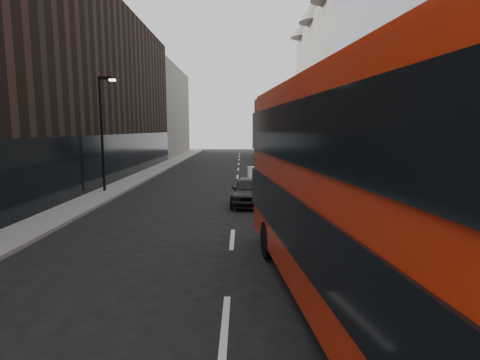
{
  "coord_description": "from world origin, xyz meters",
  "views": [
    {
      "loc": [
        0.34,
        -5.21,
        3.98
      ],
      "look_at": [
        0.29,
        5.66,
        2.5
      ],
      "focal_mm": 28.0,
      "sensor_mm": 36.0,
      "label": 1
    }
  ],
  "objects_px": {
    "grey_bus": "(269,144)",
    "car_c": "(269,172)",
    "car_b": "(256,175)",
    "car_a": "(249,190)",
    "red_bus": "(369,187)",
    "street_lamp": "(103,126)"
  },
  "relations": [
    {
      "from": "car_a",
      "to": "car_c",
      "type": "bearing_deg",
      "value": 84.41
    },
    {
      "from": "car_b",
      "to": "car_a",
      "type": "bearing_deg",
      "value": -95.5
    },
    {
      "from": "red_bus",
      "to": "car_b",
      "type": "height_order",
      "value": "red_bus"
    },
    {
      "from": "grey_bus",
      "to": "car_b",
      "type": "height_order",
      "value": "grey_bus"
    },
    {
      "from": "grey_bus",
      "to": "car_a",
      "type": "bearing_deg",
      "value": -92.06
    },
    {
      "from": "grey_bus",
      "to": "car_c",
      "type": "xyz_separation_m",
      "value": [
        -1.55,
        -22.31,
        -1.32
      ]
    },
    {
      "from": "red_bus",
      "to": "car_a",
      "type": "distance_m",
      "value": 12.69
    },
    {
      "from": "street_lamp",
      "to": "grey_bus",
      "type": "distance_m",
      "value": 31.1
    },
    {
      "from": "car_a",
      "to": "street_lamp",
      "type": "bearing_deg",
      "value": 163.68
    },
    {
      "from": "car_c",
      "to": "car_b",
      "type": "bearing_deg",
      "value": -110.12
    },
    {
      "from": "car_c",
      "to": "street_lamp",
      "type": "bearing_deg",
      "value": -142.78
    },
    {
      "from": "car_a",
      "to": "car_b",
      "type": "relative_size",
      "value": 1.14
    },
    {
      "from": "car_b",
      "to": "car_c",
      "type": "xyz_separation_m",
      "value": [
        1.08,
        2.09,
        -0.0
      ]
    },
    {
      "from": "red_bus",
      "to": "grey_bus",
      "type": "bearing_deg",
      "value": 82.16
    },
    {
      "from": "street_lamp",
      "to": "grey_bus",
      "type": "height_order",
      "value": "street_lamp"
    },
    {
      "from": "red_bus",
      "to": "grey_bus",
      "type": "relative_size",
      "value": 1.14
    },
    {
      "from": "car_b",
      "to": "car_c",
      "type": "height_order",
      "value": "car_b"
    },
    {
      "from": "red_bus",
      "to": "grey_bus",
      "type": "height_order",
      "value": "red_bus"
    },
    {
      "from": "grey_bus",
      "to": "car_b",
      "type": "bearing_deg",
      "value": -92.25
    },
    {
      "from": "street_lamp",
      "to": "red_bus",
      "type": "height_order",
      "value": "street_lamp"
    },
    {
      "from": "car_a",
      "to": "car_b",
      "type": "height_order",
      "value": "car_a"
    },
    {
      "from": "grey_bus",
      "to": "car_c",
      "type": "relative_size",
      "value": 2.68
    }
  ]
}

